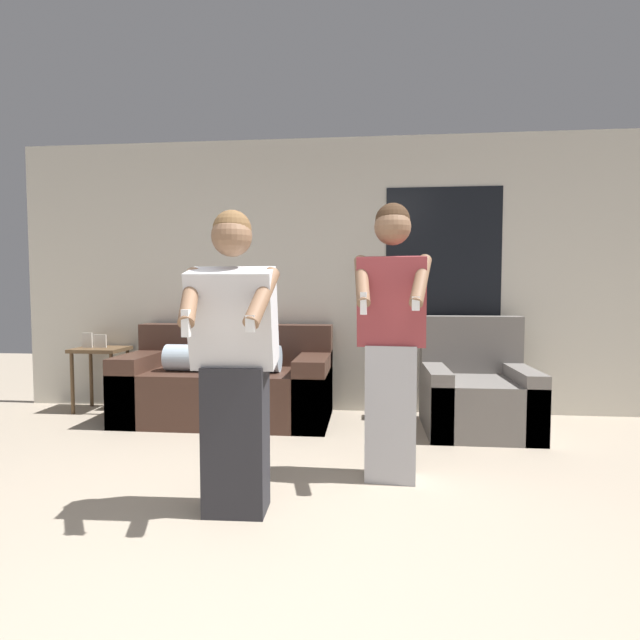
# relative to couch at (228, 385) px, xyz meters

# --- Properties ---
(ground_plane) EXTENTS (14.00, 14.00, 0.00)m
(ground_plane) POSITION_rel_couch_xyz_m (0.85, -2.64, -0.32)
(ground_plane) COLOR tan
(wall_back) EXTENTS (6.22, 0.07, 2.70)m
(wall_back) POSITION_rel_couch_xyz_m (0.87, 0.49, 1.03)
(wall_back) COLOR beige
(wall_back) RESTS_ON ground_plane
(couch) EXTENTS (1.90, 0.89, 0.87)m
(couch) POSITION_rel_couch_xyz_m (0.00, 0.00, 0.00)
(couch) COLOR #472D23
(couch) RESTS_ON ground_plane
(armchair) EXTENTS (0.90, 0.89, 0.97)m
(armchair) POSITION_rel_couch_xyz_m (2.24, -0.12, -0.01)
(armchair) COLOR slate
(armchair) RESTS_ON ground_plane
(side_table) EXTENTS (0.48, 0.41, 0.79)m
(side_table) POSITION_rel_couch_xyz_m (-1.37, 0.22, 0.20)
(side_table) COLOR brown
(side_table) RESTS_ON ground_plane
(person_left) EXTENTS (0.51, 0.51, 1.63)m
(person_left) POSITION_rel_couch_xyz_m (0.60, -1.92, 0.49)
(person_left) COLOR #28282D
(person_left) RESTS_ON ground_plane
(person_right) EXTENTS (0.49, 0.50, 1.75)m
(person_right) POSITION_rel_couch_xyz_m (1.45, -1.34, 0.57)
(person_right) COLOR #B2B2B7
(person_right) RESTS_ON ground_plane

